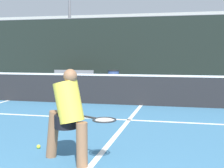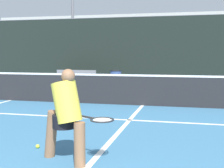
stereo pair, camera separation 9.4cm
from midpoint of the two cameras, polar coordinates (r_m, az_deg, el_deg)
The scene contains 11 objects.
court_service_line at distance 7.49m, azimuth 3.57°, elevation -6.58°, with size 8.25×0.10×0.01m, color white.
court_center_mark at distance 6.23m, azimuth 1.40°, elevation -9.07°, with size 0.10×6.97×0.01m, color white.
net at distance 9.52m, azimuth 5.91°, elevation -0.90°, with size 11.09×0.09×1.07m.
fence_back at distance 13.97m, azimuth 8.52°, elevation 5.63°, with size 24.00×0.06×3.23m.
player_practicing at distance 4.53m, azimuth -7.75°, elevation -5.34°, with size 1.22×0.50×1.37m.
tennis_ball_scattered_6 at distance 5.45m, azimuth -12.96°, elevation -11.03°, with size 0.07×0.07×0.07m, color #D1E033.
courtside_bench at distance 13.81m, azimuth -6.51°, elevation 0.95°, with size 1.83×0.38×0.86m.
trash_bin at distance 13.02m, azimuth 0.89°, elevation 0.60°, with size 0.48×0.48×0.90m.
parked_car at distance 16.01m, azimuth 14.94°, elevation 1.77°, with size 1.65×4.21×1.35m.
tree_west at distance 23.54m, azimuth 11.44°, elevation 8.74°, with size 2.89×2.89×3.43m.
building_far at distance 30.89m, azimuth 11.47°, elevation 7.49°, with size 36.00×2.40×5.36m, color #B2ADA3.
Camera 2 is at (1.33, -1.70, 1.57)m, focal length 50.00 mm.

